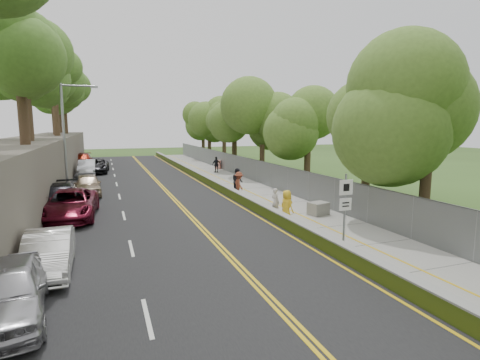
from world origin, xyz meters
name	(u,v)px	position (x,y,z in m)	size (l,w,h in m)	color
ground	(287,232)	(0.00, 0.00, 0.00)	(140.00, 140.00, 0.00)	#33511E
road	(141,189)	(-5.40, 15.00, 0.02)	(11.20, 66.00, 0.04)	black
sidewalk	(235,183)	(2.55, 15.00, 0.03)	(4.20, 66.00, 0.05)	gray
jersey_barrier	(209,182)	(0.25, 15.00, 0.30)	(0.42, 66.00, 0.60)	#8BC115
rock_embankment	(25,168)	(-13.50, 15.00, 2.00)	(5.00, 66.00, 4.00)	#595147
chainlink_fence	(257,171)	(4.65, 15.00, 1.00)	(0.04, 66.00, 2.00)	slate
trees_embankment	(23,46)	(-13.00, 15.00, 10.50)	(6.40, 66.00, 13.00)	#4F7D2B
trees_fenceside	(282,103)	(7.00, 15.00, 7.00)	(7.00, 66.00, 14.00)	olive
streetlight	(67,131)	(-10.46, 14.00, 4.64)	(2.52, 0.22, 8.00)	gray
signpost	(345,203)	(1.05, -3.02, 1.96)	(0.62, 0.09, 3.10)	gray
construction_barrel	(218,165)	(4.30, 25.85, 0.55)	(0.61, 0.61, 1.01)	#FF4E31
concrete_block	(318,208)	(3.20, 2.42, 0.40)	(1.06, 0.80, 0.71)	gray
car_0	(7,292)	(-10.60, -4.87, 0.82)	(1.84, 4.57, 1.56)	#A6A5AA
car_1	(48,253)	(-10.04, -1.71, 0.74)	(1.49, 4.28, 1.41)	white
car_2	(70,204)	(-9.93, 6.25, 0.82)	(2.60, 5.65, 1.57)	maroon
car_3	(59,200)	(-10.60, 7.65, 0.88)	(2.35, 5.78, 1.68)	black
car_4	(88,185)	(-9.31, 13.34, 0.80)	(1.80, 4.48, 1.53)	gray
car_5	(87,168)	(-9.80, 25.11, 0.81)	(1.63, 4.68, 1.54)	silver
car_6	(96,166)	(-9.00, 26.81, 0.79)	(2.50, 5.41, 1.50)	black
car_7	(82,161)	(-10.60, 32.80, 0.86)	(2.30, 5.67, 1.64)	maroon
car_8	(85,159)	(-10.43, 35.42, 0.83)	(1.86, 4.62, 1.57)	silver
painter_0	(287,206)	(0.75, 1.56, 0.90)	(0.83, 0.54, 1.69)	yellow
painter_1	(275,202)	(0.75, 2.92, 0.84)	(0.58, 0.38, 1.58)	silver
painter_2	(237,181)	(1.13, 10.32, 0.98)	(0.91, 0.71, 1.87)	black
painter_3	(239,184)	(0.75, 8.91, 0.94)	(1.15, 0.66, 1.78)	brown
person_far	(216,165)	(3.14, 22.65, 0.90)	(0.99, 0.41, 1.70)	black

